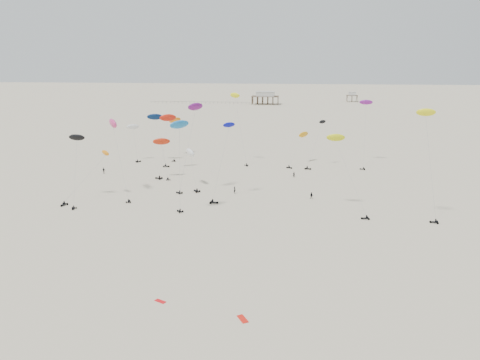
# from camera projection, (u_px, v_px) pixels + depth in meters

# --- Properties ---
(ground_plane) EXTENTS (900.00, 900.00, 0.00)m
(ground_plane) POSITION_uv_depth(u_px,v_px,m) (267.00, 135.00, 220.77)
(ground_plane) COLOR beige
(pavilion_main) EXTENTS (21.00, 13.00, 9.80)m
(pavilion_main) POSITION_uv_depth(u_px,v_px,m) (265.00, 99.00, 364.98)
(pavilion_main) COLOR brown
(pavilion_main) RESTS_ON ground
(pavilion_small) EXTENTS (9.00, 7.00, 8.00)m
(pavilion_small) POSITION_uv_depth(u_px,v_px,m) (352.00, 97.00, 386.33)
(pavilion_small) COLOR brown
(pavilion_small) RESTS_ON ground
(pier_fence) EXTENTS (80.20, 0.20, 1.50)m
(pier_fence) POSITION_uv_depth(u_px,v_px,m) (200.00, 103.00, 371.54)
(pier_fence) COLOR black
(pier_fence) RESTS_ON ground
(rig_0) EXTENTS (5.64, 12.58, 18.04)m
(rig_0) POSITION_uv_depth(u_px,v_px,m) (76.00, 149.00, 117.70)
(rig_0) COLOR black
(rig_0) RESTS_ON ground
(rig_2) EXTENTS (9.97, 11.03, 19.26)m
(rig_2) POSITION_uv_depth(u_px,v_px,m) (342.00, 155.00, 109.33)
(rig_2) COLOR black
(rig_2) RESTS_ON ground
(rig_3) EXTENTS (9.68, 13.94, 16.35)m
(rig_3) POSITION_uv_depth(u_px,v_px,m) (89.00, 173.00, 118.96)
(rig_3) COLOR black
(rig_3) RESTS_ON ground
(rig_4) EXTENTS (8.05, 11.10, 24.28)m
(rig_4) POSITION_uv_depth(u_px,v_px,m) (237.00, 109.00, 158.83)
(rig_4) COLOR black
(rig_4) RESTS_ON ground
(rig_5) EXTENTS (5.97, 6.71, 12.83)m
(rig_5) POSITION_uv_depth(u_px,v_px,m) (134.00, 135.00, 163.59)
(rig_5) COLOR black
(rig_5) RESTS_ON ground
(rig_6) EXTENTS (7.94, 14.04, 13.88)m
(rig_6) POSITION_uv_depth(u_px,v_px,m) (301.00, 140.00, 159.54)
(rig_6) COLOR black
(rig_6) RESTS_ON ground
(rig_7) EXTENTS (5.81, 10.83, 19.71)m
(rig_7) POSITION_uv_depth(u_px,v_px,m) (222.00, 162.00, 118.14)
(rig_7) COLOR black
(rig_7) RESTS_ON ground
(rig_8) EXTENTS (6.24, 6.37, 12.25)m
(rig_8) POSITION_uv_depth(u_px,v_px,m) (162.00, 146.00, 139.81)
(rig_8) COLOR black
(rig_8) RESTS_ON ground
(rig_9) EXTENTS (7.39, 7.94, 23.96)m
(rig_9) POSITION_uv_depth(u_px,v_px,m) (193.00, 120.00, 123.44)
(rig_9) COLOR black
(rig_9) RESTS_ON ground
(rig_10) EXTENTS (5.00, 16.24, 23.91)m
(rig_10) POSITION_uv_depth(u_px,v_px,m) (366.00, 113.00, 158.66)
(rig_10) COLOR black
(rig_10) RESTS_ON ground
(rig_11) EXTENTS (7.21, 10.09, 16.03)m
(rig_11) POSITION_uv_depth(u_px,v_px,m) (314.00, 149.00, 153.34)
(rig_11) COLOR black
(rig_11) RESTS_ON ground
(rig_12) EXTENTS (6.19, 5.75, 24.84)m
(rig_12) POSITION_uv_depth(u_px,v_px,m) (428.00, 141.00, 101.34)
(rig_12) COLOR black
(rig_12) RESTS_ON ground
(rig_13) EXTENTS (5.65, 17.54, 20.84)m
(rig_13) POSITION_uv_depth(u_px,v_px,m) (166.00, 128.00, 147.92)
(rig_13) COLOR black
(rig_13) RESTS_ON ground
(rig_14) EXTENTS (10.36, 12.83, 18.24)m
(rig_14) POSITION_uv_depth(u_px,v_px,m) (157.00, 124.00, 161.12)
(rig_14) COLOR black
(rig_14) RESTS_ON ground
(rig_15) EXTENTS (9.66, 13.42, 21.09)m
(rig_15) POSITION_uv_depth(u_px,v_px,m) (114.00, 131.00, 122.07)
(rig_15) COLOR black
(rig_15) RESTS_ON ground
(rig_16) EXTENTS (5.78, 17.07, 17.49)m
(rig_16) POSITION_uv_depth(u_px,v_px,m) (175.00, 124.00, 172.51)
(rig_16) COLOR black
(rig_16) RESTS_ON ground
(rig_17) EXTENTS (5.06, 5.18, 21.82)m
(rig_17) POSITION_uv_depth(u_px,v_px,m) (179.00, 136.00, 106.51)
(rig_17) COLOR black
(rig_17) RESTS_ON ground
(rig_18) EXTENTS (6.72, 11.81, 11.75)m
(rig_18) POSITION_uv_depth(u_px,v_px,m) (191.00, 158.00, 131.10)
(rig_18) COLOR black
(rig_18) RESTS_ON ground
(spectator_0) EXTENTS (0.92, 0.96, 2.18)m
(spectator_0) POSITION_uv_depth(u_px,v_px,m) (235.00, 193.00, 125.37)
(spectator_0) COLOR black
(spectator_0) RESTS_ON ground
(spectator_1) EXTENTS (1.09, 0.73, 2.08)m
(spectator_1) POSITION_uv_depth(u_px,v_px,m) (311.00, 199.00, 120.31)
(spectator_1) COLOR black
(spectator_1) RESTS_ON ground
(spectator_2) EXTENTS (1.38, 0.85, 2.23)m
(spectator_2) POSITION_uv_depth(u_px,v_px,m) (104.00, 173.00, 146.86)
(spectator_2) COLOR black
(spectator_2) RESTS_ON ground
(spectator_3) EXTENTS (0.77, 0.55, 2.04)m
(spectator_3) POSITION_uv_depth(u_px,v_px,m) (294.00, 177.00, 142.09)
(spectator_3) COLOR black
(spectator_3) RESTS_ON ground
(grounded_kite_a) EXTENTS (1.89, 2.35, 0.08)m
(grounded_kite_a) POSITION_uv_depth(u_px,v_px,m) (243.00, 319.00, 64.98)
(grounded_kite_a) COLOR red
(grounded_kite_a) RESTS_ON ground
(grounded_kite_b) EXTENTS (1.93, 1.41, 0.07)m
(grounded_kite_b) POSITION_uv_depth(u_px,v_px,m) (160.00, 301.00, 69.69)
(grounded_kite_b) COLOR red
(grounded_kite_b) RESTS_ON ground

